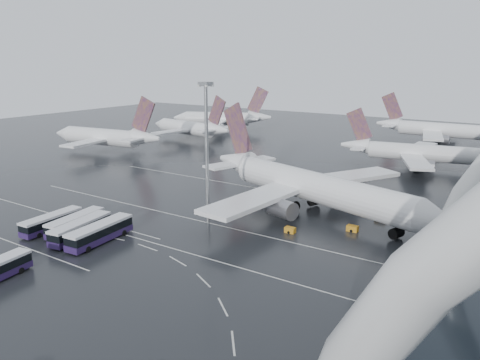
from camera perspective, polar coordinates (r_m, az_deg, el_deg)
The scene contains 20 objects.
ground at distance 81.73m, azimuth -4.49°, elevation -8.65°, with size 420.00×420.00×0.00m, color black.
lane_marking_near at distance 80.30m, azimuth -5.38°, elevation -9.10°, with size 120.00×0.25×0.01m, color silver.
lane_marking_mid at distance 90.76m, azimuth 0.20°, elevation -6.20°, with size 120.00×0.25×0.01m, color silver.
lane_marking_far at distance 113.98m, azimuth 7.97°, elevation -2.00°, with size 120.00×0.25×0.01m, color silver.
bus_bay_line_south at distance 88.71m, azimuth -23.60°, elevation -7.97°, with size 28.00×0.25×0.01m, color silver.
bus_bay_line_north at distance 97.46m, azimuth -15.74°, elevation -5.28°, with size 28.00×0.25×0.01m, color silver.
airliner_main at distance 102.26m, azimuth 8.32°, elevation -0.75°, with size 63.14×54.68×21.81m.
airliner_gate_b at distance 152.85m, azimuth 21.19°, elevation 3.06°, with size 50.41×44.71×17.55m.
airliner_gate_c at distance 203.00m, azimuth 23.35°, elevation 5.57°, with size 53.67×49.68×19.17m.
jet_remote_west at distance 173.19m, azimuth -15.85°, elevation 5.01°, with size 46.75×37.76×20.33m.
jet_remote_mid at distance 192.56m, azimuth -6.02°, elevation 6.28°, with size 43.63×35.25×18.98m.
jet_remote_far at distance 220.76m, azimuth -2.03°, elevation 7.48°, with size 44.89×36.63×20.35m.
bus_row_near_a at distance 97.55m, azimuth -21.96°, elevation -4.73°, with size 3.70×12.88×3.13m.
bus_row_near_b at distance 95.16m, azimuth -19.42°, elevation -4.94°, with size 4.67×13.24×3.19m.
bus_row_near_c at distance 91.41m, azimuth -18.85°, elevation -5.64°, with size 4.98×13.75×3.31m.
bus_row_near_d at distance 88.35m, azimuth -16.70°, elevation -6.12°, with size 4.44×14.21×3.44m.
floodlight_mast at distance 90.99m, azimuth -4.10°, elevation 5.31°, with size 2.15×2.15×27.99m.
gse_cart_belly_a at distance 92.83m, azimuth 13.55°, elevation -5.76°, with size 2.11×1.25×1.15m, color orange.
gse_cart_belly_c at distance 90.10m, azimuth 6.13°, elevation -6.07°, with size 2.00×1.18×1.09m, color orange.
gse_cart_belly_e at distance 101.21m, azimuth 16.79°, elevation -4.26°, with size 2.24×1.33×1.22m, color orange.
Camera 1 is at (46.74, -58.91, 32.01)m, focal length 35.00 mm.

